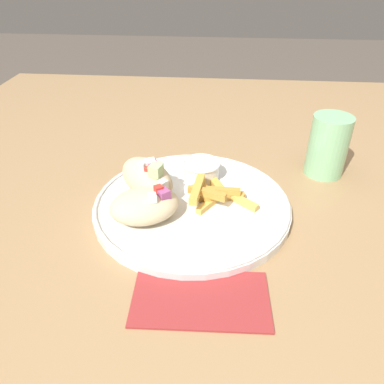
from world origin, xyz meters
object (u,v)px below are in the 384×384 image
object	(u,v)px
fries_pile	(214,193)
pita_sandwich_near	(145,205)
pita_sandwich_far	(147,178)
water_glass	(327,148)
sauce_ramekin	(201,169)
plate	(192,205)

from	to	relation	value
fries_pile	pita_sandwich_near	bearing A→B (deg)	-150.84
pita_sandwich_far	water_glass	size ratio (longest dim) A/B	1.09
pita_sandwich_near	water_glass	world-z (taller)	water_glass
sauce_ramekin	water_glass	xyz separation A→B (m)	(0.22, 0.06, 0.02)
plate	pita_sandwich_far	xyz separation A→B (m)	(-0.07, 0.02, 0.04)
plate	sauce_ramekin	size ratio (longest dim) A/B	4.67
plate	pita_sandwich_near	size ratio (longest dim) A/B	2.46
fries_pile	water_glass	bearing A→B (deg)	32.12
pita_sandwich_near	sauce_ramekin	world-z (taller)	pita_sandwich_near
pita_sandwich_far	sauce_ramekin	bearing A→B (deg)	78.89
fries_pile	sauce_ramekin	world-z (taller)	fries_pile
fries_pile	sauce_ramekin	distance (m)	0.07
pita_sandwich_near	pita_sandwich_far	size ratio (longest dim) A/B	1.05
fries_pile	water_glass	size ratio (longest dim) A/B	1.01
pita_sandwich_far	water_glass	bearing A→B (deg)	64.98
pita_sandwich_far	fries_pile	size ratio (longest dim) A/B	1.07
pita_sandwich_far	plate	bearing A→B (deg)	29.85
sauce_ramekin	pita_sandwich_far	bearing A→B (deg)	-145.04
pita_sandwich_far	sauce_ramekin	distance (m)	0.10
pita_sandwich_near	sauce_ramekin	bearing A→B (deg)	33.85
pita_sandwich_near	water_glass	size ratio (longest dim) A/B	1.14
plate	water_glass	xyz separation A→B (m)	(0.23, 0.14, 0.04)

